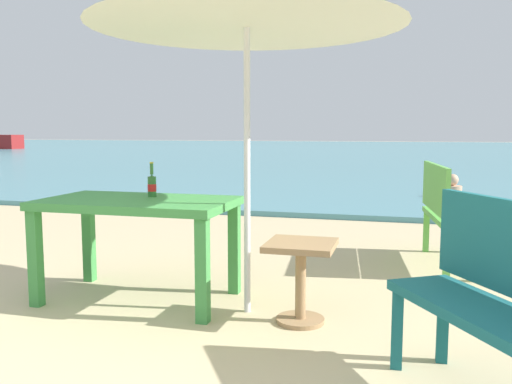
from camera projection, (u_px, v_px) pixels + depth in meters
The scene contains 9 objects.
ground_plane at pixel (171, 365), 2.92m from camera, with size 120.00×120.00×0.00m, color #C6B287.
sea_water at pixel (384, 151), 31.64m from camera, with size 120.00×50.00×0.08m, color teal.
picnic_table_green at pixel (138, 214), 3.98m from camera, with size 1.40×0.80×0.76m.
beer_bottle_amber at pixel (152, 185), 4.09m from camera, with size 0.07×0.07×0.26m.
patio_umbrella at pixel (247, 0), 3.53m from camera, with size 2.10×2.10×2.30m.
side_table_wood at pixel (301, 270), 3.53m from camera, with size 0.44×0.44×0.54m.
bench_teal_center at pixel (508, 297), 2.35m from camera, with size 0.94×1.21×0.95m.
bench_green_left at pixel (445, 208), 5.03m from camera, with size 0.50×1.23×0.95m.
swimmer_person at pixel (452, 188), 9.60m from camera, with size 0.34×0.34×0.41m.
Camera 1 is at (1.19, -2.57, 1.27)m, focal length 37.81 mm.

